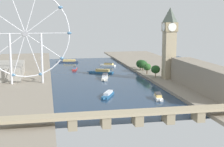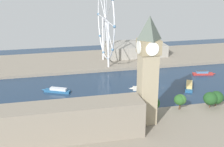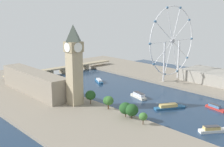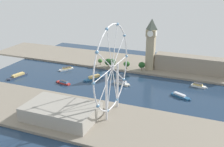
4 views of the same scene
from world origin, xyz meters
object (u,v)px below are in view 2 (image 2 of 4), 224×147
tour_boat_0 (189,85)px  tour_boat_1 (38,111)px  tour_boat_4 (145,87)px  tour_boat_6 (203,73)px  clock_tower (148,70)px  parliament_block (58,123)px  ferris_wheel (106,21)px  riverside_hall (135,49)px  tour_boat_3 (57,90)px

tour_boat_0 → tour_boat_1: tour_boat_1 is taller
tour_boat_0 → tour_boat_4: size_ratio=1.26×
tour_boat_0 → tour_boat_6: bearing=-18.0°
clock_tower → tour_boat_0: clock_tower is taller
parliament_block → tour_boat_1: parliament_block is taller
clock_tower → tour_boat_6: clock_tower is taller
ferris_wheel → tour_boat_4: (-87.76, -20.99, -52.10)m
parliament_block → riverside_hall: 230.86m
clock_tower → parliament_block: size_ratio=0.69×
clock_tower → tour_boat_1: 99.40m
clock_tower → tour_boat_3: clock_tower is taller
ferris_wheel → tour_boat_1: (-118.25, 81.86, -52.56)m
parliament_block → tour_boat_4: (81.48, -89.18, -12.87)m
tour_boat_6 → tour_boat_0: bearing=-124.3°
tour_boat_3 → ferris_wheel: bearing=-104.0°
ferris_wheel → tour_boat_6: 126.72m
parliament_block → tour_boat_0: bearing=-60.0°
ferris_wheel → tour_boat_0: bearing=-143.9°
tour_boat_0 → tour_boat_3: (15.86, 130.27, -0.17)m
parliament_block → tour_boat_1: 54.44m
riverside_hall → tour_boat_4: riverside_hall is taller
tour_boat_4 → tour_boat_0: bearing=-171.0°
clock_tower → tour_boat_4: clock_tower is taller
clock_tower → tour_boat_6: bearing=-45.3°
tour_boat_3 → tour_boat_4: tour_boat_4 is taller
riverside_hall → tour_boat_0: size_ratio=2.19×
riverside_hall → tour_boat_6: bearing=-149.7°
parliament_block → ferris_wheel: 186.63m
ferris_wheel → clock_tower: bearing=179.4°
riverside_hall → tour_boat_1: riverside_hall is taller
riverside_hall → ferris_wheel: bearing=123.9°
parliament_block → tour_boat_3: (93.78, -4.45, -13.65)m
tour_boat_3 → clock_tower: bearing=153.1°
ferris_wheel → tour_boat_3: size_ratio=3.50×
clock_tower → parliament_block: clock_tower is taller
parliament_block → ferris_wheel: size_ratio=1.18×
tour_boat_3 → tour_boat_4: size_ratio=1.02×
clock_tower → tour_boat_3: size_ratio=2.84×
riverside_hall → tour_boat_3: riverside_hall is taller
parliament_block → tour_boat_3: 94.87m
ferris_wheel → tour_boat_4: size_ratio=3.59×
ferris_wheel → tour_boat_6: bearing=-120.7°
parliament_block → riverside_hall: parliament_block is taller
parliament_block → tour_boat_1: (50.98, 13.67, -13.32)m
riverside_hall → tour_boat_1: size_ratio=3.31×
parliament_block → tour_boat_4: size_ratio=4.23×
clock_tower → tour_boat_0: 104.77m
clock_tower → tour_boat_4: 85.36m
riverside_hall → tour_boat_1: 197.04m
ferris_wheel → riverside_hall: ferris_wheel is taller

